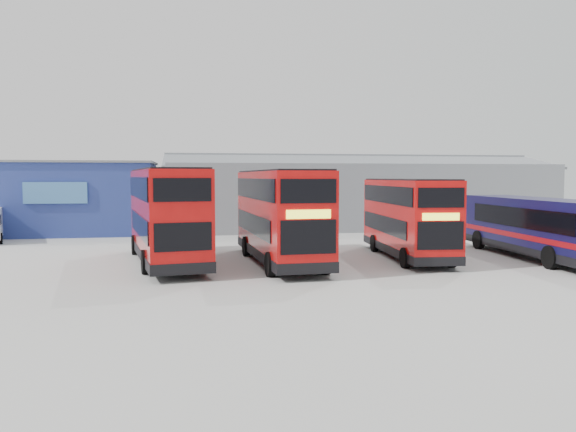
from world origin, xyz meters
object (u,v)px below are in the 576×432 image
at_px(single_decker_blue, 538,229).
at_px(double_decker_left, 166,217).
at_px(double_decker_right, 407,219).
at_px(double_decker_centre, 280,217).
at_px(maintenance_shed, 354,194).
at_px(office_block, 69,197).

bearing_deg(single_decker_blue, double_decker_left, -1.54).
bearing_deg(single_decker_blue, double_decker_right, -9.89).
height_order(double_decker_centre, double_decker_right, double_decker_centre).
relative_size(maintenance_shed, single_decker_blue, 2.74).
relative_size(double_decker_left, double_decker_right, 1.13).
height_order(office_block, double_decker_centre, office_block).
bearing_deg(double_decker_centre, maintenance_shed, 60.57).
bearing_deg(maintenance_shed, double_decker_centre, -116.39).
xyz_separation_m(double_decker_left, double_decker_right, (11.77, -0.14, -0.23)).
relative_size(office_block, maintenance_shed, 0.40).
relative_size(office_block, double_decker_left, 1.15).
distance_m(maintenance_shed, double_decker_right, 18.49).
bearing_deg(double_decker_centre, office_block, 123.91).
height_order(double_decker_left, double_decker_right, double_decker_left).
height_order(double_decker_right, single_decker_blue, double_decker_right).
height_order(office_block, single_decker_blue, office_block).
bearing_deg(double_decker_centre, double_decker_right, 1.90).
xyz_separation_m(office_block, maintenance_shed, (22.00, 2.01, 0.02)).
bearing_deg(office_block, double_decker_right, -40.26).
distance_m(double_decker_left, double_decker_right, 11.77).
relative_size(office_block, double_decker_centre, 1.18).
bearing_deg(double_decker_right, maintenance_shed, 86.26).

